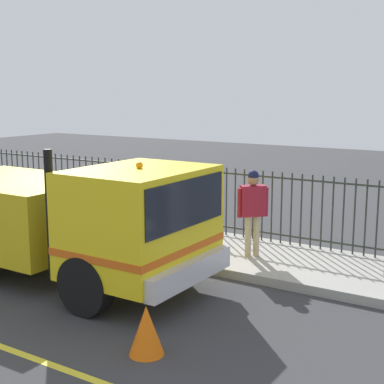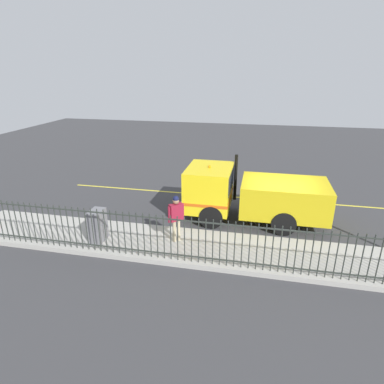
# 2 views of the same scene
# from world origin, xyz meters

# --- Properties ---
(ground_plane) EXTENTS (52.62, 52.62, 0.00)m
(ground_plane) POSITION_xyz_m (0.00, 0.00, 0.00)
(ground_plane) COLOR #38383A
(ground_plane) RESTS_ON ground
(sidewalk_slab) EXTENTS (2.47, 23.92, 0.17)m
(sidewalk_slab) POSITION_xyz_m (2.76, 0.00, 0.09)
(sidewalk_slab) COLOR #A3A099
(sidewalk_slab) RESTS_ON ground
(work_truck) EXTENTS (2.42, 5.93, 2.57)m
(work_truck) POSITION_xyz_m (-0.11, -1.43, 1.25)
(work_truck) COLOR yellow
(work_truck) RESTS_ON ground
(worker_standing) EXTENTS (0.51, 0.51, 1.76)m
(worker_standing) POSITION_xyz_m (2.59, -3.68, 1.25)
(worker_standing) COLOR maroon
(worker_standing) RESTS_ON sidewalk_slab
(iron_fence) EXTENTS (0.04, 20.37, 1.58)m
(iron_fence) POSITION_xyz_m (3.82, 0.00, 0.97)
(iron_fence) COLOR #2D332D
(iron_fence) RESTS_ON sidewalk_slab
(traffic_cone) EXTENTS (0.48, 0.48, 0.68)m
(traffic_cone) POSITION_xyz_m (-1.75, -4.27, 0.34)
(traffic_cone) COLOR orange
(traffic_cone) RESTS_ON ground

